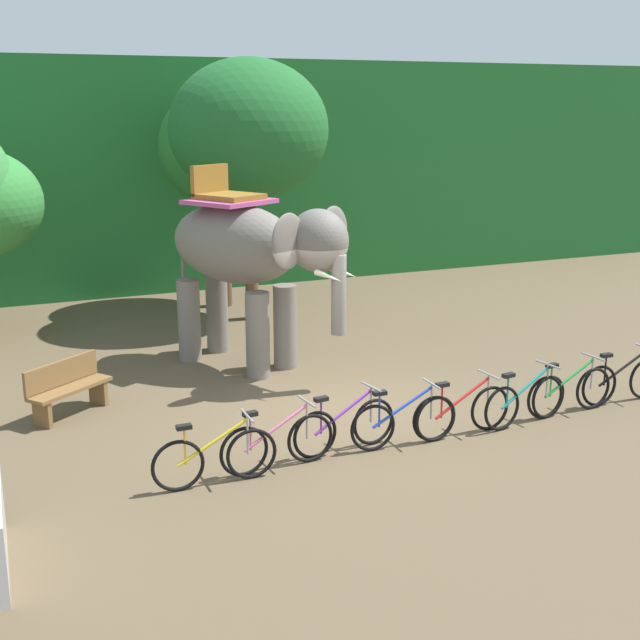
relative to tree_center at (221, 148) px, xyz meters
name	(u,v)px	position (x,y,z in m)	size (l,w,h in m)	color
ground_plane	(343,411)	(-0.41, -7.92, -3.85)	(80.00, 80.00, 0.00)	brown
foliage_hedge	(160,170)	(-0.41, 4.92, -0.84)	(36.00, 6.00, 6.04)	#1E6028
tree_center	(221,148)	(0.00, 0.00, 0.00)	(2.98, 2.98, 5.33)	brown
tree_right	(249,130)	(0.19, -1.53, 0.47)	(3.56, 3.56, 5.89)	brown
elephant	(248,253)	(-1.05, -5.03, -1.65)	(3.16, 4.09, 3.78)	slate
bike_yellow	(215,458)	(-3.12, -9.79, -3.47)	(1.71, 0.52, 0.92)	black
bike_pink	(277,443)	(-2.19, -9.64, -3.47)	(1.71, 0.52, 0.92)	black
bike_purple	(345,426)	(-1.08, -9.45, -3.47)	(1.70, 0.52, 0.92)	black
bike_blue	(403,421)	(-0.21, -9.61, -3.47)	(1.71, 0.52, 0.92)	black
bike_red	(463,412)	(0.81, -9.61, -3.47)	(1.71, 0.52, 0.92)	black
bike_teal	(525,401)	(1.97, -9.59, -3.47)	(1.70, 0.52, 0.92)	black
bike_green	(569,391)	(2.90, -9.49, -3.47)	(1.71, 0.52, 0.92)	black
bike_black	(623,381)	(4.08, -9.40, -3.47)	(1.71, 0.52, 0.92)	black
wooden_bench	(67,386)	(-4.57, -6.33, -3.37)	(1.45, 1.22, 0.89)	brown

